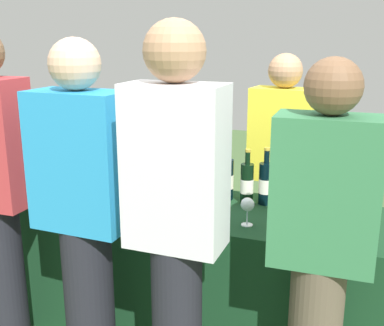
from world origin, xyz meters
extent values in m
plane|color=#476638|center=(0.00, 0.00, 0.00)|extent=(12.00, 12.00, 0.00)
cube|color=#14381E|center=(0.00, 0.00, 0.38)|extent=(2.13, 0.68, 0.77)
cylinder|color=black|center=(-0.85, 0.18, 0.89)|extent=(0.07, 0.07, 0.24)
cylinder|color=black|center=(-0.85, 0.18, 1.05)|extent=(0.03, 0.03, 0.08)
cylinder|color=gold|center=(-0.85, 0.18, 1.10)|extent=(0.03, 0.03, 0.02)
cylinder|color=silver|center=(-0.85, 0.18, 0.88)|extent=(0.07, 0.07, 0.08)
cylinder|color=black|center=(-0.66, 0.15, 0.88)|extent=(0.06, 0.06, 0.22)
cylinder|color=black|center=(-0.66, 0.15, 1.03)|extent=(0.02, 0.02, 0.09)
cylinder|color=maroon|center=(-0.66, 0.15, 1.08)|extent=(0.03, 0.03, 0.02)
cylinder|color=silver|center=(-0.66, 0.15, 0.86)|extent=(0.06, 0.06, 0.08)
cylinder|color=black|center=(-0.16, 0.14, 0.87)|extent=(0.08, 0.08, 0.21)
cylinder|color=black|center=(-0.16, 0.14, 1.02)|extent=(0.03, 0.03, 0.08)
cylinder|color=black|center=(-0.16, 0.14, 1.07)|extent=(0.03, 0.03, 0.02)
cylinder|color=silver|center=(-0.16, 0.14, 0.86)|extent=(0.08, 0.08, 0.07)
cylinder|color=black|center=(0.16, 0.18, 0.89)|extent=(0.07, 0.07, 0.24)
cylinder|color=black|center=(0.16, 0.18, 1.05)|extent=(0.03, 0.03, 0.09)
cylinder|color=maroon|center=(0.16, 0.18, 1.10)|extent=(0.03, 0.03, 0.02)
cylinder|color=silver|center=(0.16, 0.18, 0.87)|extent=(0.07, 0.07, 0.08)
cylinder|color=black|center=(0.28, 0.14, 0.88)|extent=(0.07, 0.07, 0.23)
cylinder|color=black|center=(0.28, 0.14, 1.04)|extent=(0.03, 0.03, 0.07)
cylinder|color=gold|center=(0.28, 0.14, 1.08)|extent=(0.03, 0.03, 0.02)
cylinder|color=silver|center=(0.28, 0.14, 0.87)|extent=(0.07, 0.07, 0.08)
cylinder|color=black|center=(0.38, 0.17, 0.89)|extent=(0.08, 0.08, 0.24)
cylinder|color=black|center=(0.38, 0.17, 1.04)|extent=(0.03, 0.03, 0.08)
cylinder|color=gold|center=(0.38, 0.17, 1.09)|extent=(0.03, 0.03, 0.02)
cylinder|color=silver|center=(0.38, 0.17, 0.87)|extent=(0.08, 0.08, 0.08)
cylinder|color=black|center=(0.47, 0.15, 0.88)|extent=(0.07, 0.07, 0.22)
cylinder|color=black|center=(0.47, 0.15, 1.02)|extent=(0.03, 0.03, 0.08)
cylinder|color=maroon|center=(0.47, 0.15, 1.07)|extent=(0.03, 0.03, 0.02)
cylinder|color=silver|center=(0.47, 0.15, 0.86)|extent=(0.07, 0.07, 0.08)
cylinder|color=black|center=(0.57, 0.17, 0.89)|extent=(0.08, 0.08, 0.24)
cylinder|color=black|center=(0.57, 0.17, 1.04)|extent=(0.03, 0.03, 0.08)
cylinder|color=black|center=(0.57, 0.17, 1.09)|extent=(0.03, 0.03, 0.02)
cylinder|color=silver|center=(0.57, 0.17, 0.87)|extent=(0.08, 0.08, 0.08)
cylinder|color=silver|center=(-0.41, -0.13, 0.77)|extent=(0.07, 0.07, 0.00)
cylinder|color=silver|center=(-0.41, -0.13, 0.81)|extent=(0.01, 0.01, 0.07)
sphere|color=silver|center=(-0.41, -0.13, 0.87)|extent=(0.06, 0.06, 0.06)
sphere|color=#590C19|center=(-0.41, -0.13, 0.86)|extent=(0.04, 0.04, 0.04)
cylinder|color=silver|center=(-0.08, -0.18, 0.77)|extent=(0.06, 0.06, 0.00)
cylinder|color=silver|center=(-0.08, -0.18, 0.81)|extent=(0.01, 0.01, 0.07)
sphere|color=silver|center=(-0.08, -0.18, 0.87)|extent=(0.06, 0.06, 0.06)
cylinder|color=silver|center=(0.36, -0.18, 0.77)|extent=(0.06, 0.06, 0.00)
cylinder|color=silver|center=(0.36, -0.18, 0.81)|extent=(0.01, 0.01, 0.08)
sphere|color=silver|center=(0.36, -0.18, 0.88)|extent=(0.07, 0.07, 0.07)
cylinder|color=silver|center=(0.64, -0.10, 0.77)|extent=(0.06, 0.06, 0.00)
cylinder|color=silver|center=(0.64, -0.10, 0.80)|extent=(0.01, 0.01, 0.06)
sphere|color=silver|center=(0.64, -0.10, 0.86)|extent=(0.07, 0.07, 0.07)
cylinder|color=silver|center=(-0.83, -0.03, 0.85)|extent=(0.22, 0.22, 0.17)
cylinder|color=brown|center=(0.40, 0.61, 0.39)|extent=(0.22, 0.22, 0.79)
cube|color=yellow|center=(0.40, 0.61, 1.09)|extent=(0.43, 0.27, 0.59)
sphere|color=tan|center=(0.40, 0.61, 1.49)|extent=(0.21, 0.21, 0.21)
cylinder|color=black|center=(-0.87, -0.56, 0.43)|extent=(0.21, 0.21, 0.86)
cylinder|color=black|center=(-0.32, -0.61, 0.42)|extent=(0.24, 0.24, 0.84)
cube|color=#268CCC|center=(-0.32, -0.61, 1.15)|extent=(0.45, 0.26, 0.63)
sphere|color=#D8AD8C|center=(-0.32, -0.61, 1.58)|extent=(0.23, 0.23, 0.23)
cube|color=silver|center=(0.19, -0.72, 1.20)|extent=(0.40, 0.22, 0.66)
sphere|color=tan|center=(0.19, -0.72, 1.65)|extent=(0.24, 0.24, 0.24)
cube|color=#337247|center=(0.75, -0.55, 1.11)|extent=(0.41, 0.23, 0.60)
sphere|color=brown|center=(0.75, -0.55, 1.52)|extent=(0.22, 0.22, 0.22)
camera|label=1|loc=(0.85, -2.39, 1.71)|focal=44.50mm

